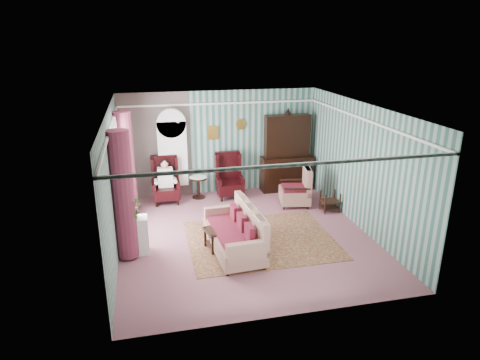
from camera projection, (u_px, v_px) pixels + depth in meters
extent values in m
plane|color=#995967|center=(245.00, 235.00, 9.72)|extent=(6.00, 6.00, 0.00)
cube|color=#38665E|center=(220.00, 143.00, 12.02)|extent=(5.50, 0.02, 2.90)
cube|color=#38665E|center=(291.00, 235.00, 6.48)|extent=(5.50, 0.02, 2.90)
cube|color=#38665E|center=(113.00, 184.00, 8.67)|extent=(0.02, 6.00, 2.90)
cube|color=#38665E|center=(361.00, 167.00, 9.82)|extent=(0.02, 6.00, 2.90)
cube|color=white|center=(245.00, 108.00, 8.78)|extent=(5.50, 6.00, 0.02)
cube|color=#8B475B|center=(155.00, 146.00, 11.63)|extent=(1.90, 0.01, 2.90)
cube|color=white|center=(245.00, 125.00, 8.89)|extent=(5.50, 6.00, 0.05)
cube|color=white|center=(116.00, 171.00, 9.20)|extent=(0.04, 1.50, 1.90)
cylinder|color=brown|center=(123.00, 196.00, 8.33)|extent=(0.44, 0.44, 2.60)
cylinder|color=brown|center=(126.00, 165.00, 10.27)|extent=(0.44, 0.44, 2.60)
cube|color=#B07F2F|center=(213.00, 133.00, 11.85)|extent=(0.30, 0.03, 0.38)
cube|color=silver|center=(173.00, 158.00, 11.69)|extent=(0.80, 0.28, 2.24)
cube|color=black|center=(287.00, 150.00, 12.24)|extent=(1.50, 0.56, 2.36)
cube|color=black|center=(165.00, 181.00, 11.44)|extent=(0.76, 0.80, 1.25)
cube|color=black|center=(229.00, 176.00, 11.81)|extent=(0.76, 0.80, 1.25)
cylinder|color=black|center=(199.00, 188.00, 11.87)|extent=(0.50, 0.50, 0.60)
cube|color=black|center=(330.00, 201.00, 10.98)|extent=(0.45, 0.38, 0.54)
cube|color=white|center=(135.00, 236.00, 8.81)|extent=(0.55, 0.35, 0.80)
cube|color=#4A1E18|center=(261.00, 240.00, 9.50)|extent=(3.20, 2.60, 0.01)
cube|color=beige|center=(234.00, 228.00, 8.82)|extent=(1.25, 2.06, 1.09)
cube|color=beige|center=(295.00, 187.00, 11.30)|extent=(0.86, 0.96, 1.00)
cube|color=black|center=(225.00, 237.00, 9.12)|extent=(0.92, 0.69, 0.45)
imported|color=#1E4A17|center=(132.00, 211.00, 8.47)|extent=(0.51, 0.48, 0.45)
imported|color=#2C5A1C|center=(134.00, 207.00, 8.68)|extent=(0.29, 0.27, 0.42)
imported|color=#1B561A|center=(129.00, 209.00, 8.62)|extent=(0.24, 0.24, 0.40)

